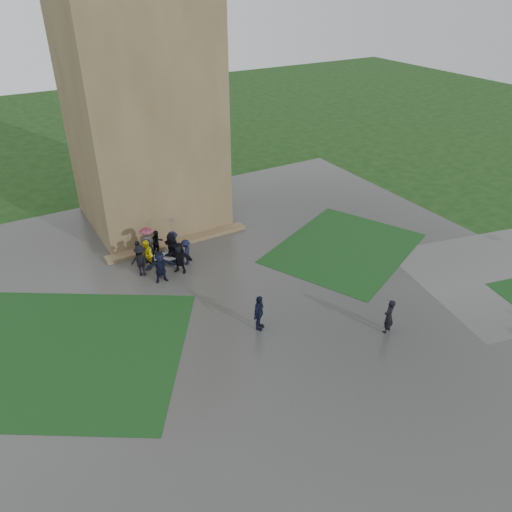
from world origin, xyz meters
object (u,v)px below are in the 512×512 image
tower (138,80)px  pedestrian_near (389,316)px  bench (167,259)px  pedestrian_mid (259,313)px

tower → pedestrian_near: size_ratio=10.31×
bench → pedestrian_mid: size_ratio=0.77×
pedestrian_mid → pedestrian_near: size_ratio=1.03×
pedestrian_mid → tower: bearing=51.0°
bench → tower: bearing=72.4°
tower → pedestrian_mid: bearing=-89.7°
tower → bench: tower is taller
pedestrian_near → bench: bearing=-75.6°
tower → pedestrian_near: (5.14, -17.24, -8.11)m
pedestrian_mid → pedestrian_near: 5.99m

